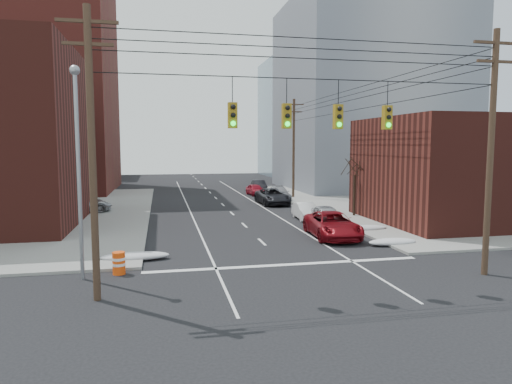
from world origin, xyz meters
name	(u,v)px	position (x,y,z in m)	size (l,w,h in m)	color
ground	(335,311)	(0.00, 0.00, 0.00)	(160.00, 160.00, 0.00)	black
sidewalk_ne	(480,201)	(27.00, 27.00, 0.07)	(40.00, 40.00, 0.15)	gray
building_brick_tall	(11,72)	(-24.00, 48.00, 15.00)	(24.00, 20.00, 30.00)	maroon
building_brick_far	(48,145)	(-26.00, 74.00, 6.00)	(22.00, 18.00, 12.00)	#501E18
building_office	(368,97)	(22.00, 44.00, 12.50)	(22.00, 20.00, 25.00)	gray
building_glass	(318,119)	(24.00, 70.00, 11.00)	(20.00, 18.00, 22.00)	gray
building_storefront	(478,170)	(18.00, 16.00, 4.00)	(16.00, 12.00, 8.00)	#501E18
utility_pole_left	(92,149)	(-8.50, 3.00, 5.78)	(2.20, 0.28, 11.00)	#473323
utility_pole_right	(491,149)	(8.50, 3.00, 5.78)	(2.20, 0.28, 11.00)	#473323
utility_pole_far	(294,146)	(8.50, 34.00, 5.78)	(2.20, 0.28, 11.00)	#473323
traffic_signals	(313,115)	(0.10, 2.97, 7.17)	(17.00, 0.42, 2.02)	black
street_light	(78,154)	(-9.50, 6.00, 5.54)	(0.44, 0.44, 9.32)	gray
bare_tree	(354,189)	(9.59, 20.00, 2.32)	(2.09, 2.20, 4.93)	black
snow_nw	(135,256)	(-7.40, 9.00, 0.21)	(3.50, 1.08, 0.42)	silver
snow_ne	(392,242)	(7.40, 9.50, 0.21)	(3.00, 1.08, 0.42)	silver
snow_east_far	(360,228)	(7.40, 14.00, 0.21)	(4.00, 1.08, 0.42)	silver
red_pickup	(332,225)	(4.77, 12.48, 0.81)	(2.70, 5.85, 1.63)	maroon
parked_car_a	(327,216)	(5.85, 16.42, 0.75)	(1.78, 4.43, 1.51)	#B1B1B6
parked_car_b	(305,211)	(5.28, 19.68, 0.66)	(1.39, 4.00, 1.32)	white
parked_car_c	(273,196)	(4.96, 29.37, 0.79)	(2.62, 5.68, 1.58)	black
parked_car_d	(279,194)	(6.40, 32.35, 0.74)	(2.08, 5.10, 1.48)	#A1A1A5
parked_car_e	(255,190)	(4.95, 37.88, 0.66)	(1.57, 3.90, 1.33)	maroon
parked_car_f	(259,186)	(6.40, 42.52, 0.71)	(1.51, 4.32, 1.42)	black
lot_car_a	(26,218)	(-15.32, 19.20, 0.88)	(1.54, 4.41, 1.45)	silver
lot_car_b	(81,204)	(-12.86, 26.37, 0.87)	(2.39, 5.19, 1.44)	#A1A1A6
lot_car_d	(2,204)	(-19.38, 27.46, 0.92)	(1.81, 4.49, 1.53)	#AAAAAF
construction_barrel	(119,263)	(-7.99, 6.50, 0.53)	(0.64, 0.64, 1.04)	#F4490C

